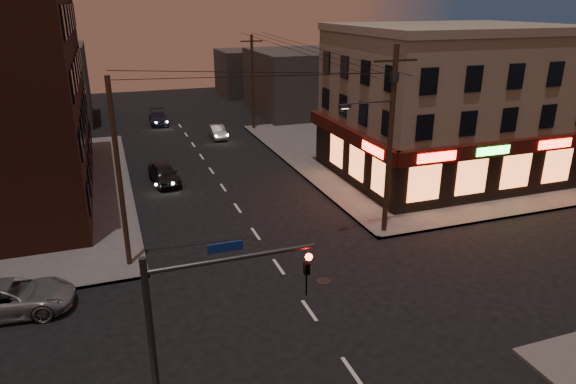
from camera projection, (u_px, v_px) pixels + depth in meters
name	position (u px, v px, depth m)	size (l,w,h in m)	color
ground	(309.00, 311.00, 21.37)	(120.00, 120.00, 0.00)	black
sidewalk_ne	(422.00, 151.00, 43.78)	(24.00, 28.00, 0.15)	#514F4C
pizza_building	(448.00, 103.00, 36.38)	(15.85, 12.85, 10.50)	gray
bg_building_ne_a	(299.00, 82.00, 58.10)	(10.00, 12.00, 7.00)	#3F3D3A
bg_building_nw	(42.00, 85.00, 52.95)	(9.00, 10.00, 8.00)	#3F3D3A
bg_building_ne_b	(249.00, 72.00, 70.00)	(8.00, 8.00, 6.00)	#3F3D3A
utility_pole_main	(389.00, 132.00, 26.59)	(4.20, 0.44, 10.00)	#382619
utility_pole_far	(253.00, 83.00, 50.14)	(0.26, 0.26, 9.00)	#382619
utility_pole_west	(119.00, 176.00, 23.34)	(0.24, 0.24, 9.00)	#382619
traffic_signal	(192.00, 329.00, 13.22)	(4.49, 0.32, 6.47)	#333538
suv_cross	(9.00, 298.00, 20.98)	(2.34, 5.07, 1.41)	gray
sedan_near	(164.00, 174.00, 36.10)	(1.69, 4.21, 1.43)	black
sedan_mid	(217.00, 132.00, 48.21)	(1.26, 3.62, 1.19)	gray
sedan_far	(158.00, 118.00, 53.74)	(1.86, 4.56, 1.32)	black
fire_hydrant	(386.00, 210.00, 30.16)	(0.34, 0.34, 0.76)	maroon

